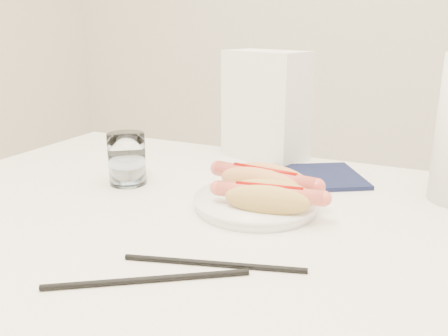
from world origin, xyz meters
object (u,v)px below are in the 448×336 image
at_px(plate, 256,204).
at_px(water_glass, 127,159).
at_px(table, 223,249).
at_px(hotdog_left, 264,181).
at_px(napkin_box, 266,106).
at_px(hotdog_right, 269,197).

relative_size(plate, water_glass, 2.04).
xyz_separation_m(table, water_glass, (-0.24, 0.07, 0.11)).
distance_m(hotdog_left, napkin_box, 0.30).
height_order(plate, water_glass, water_glass).
relative_size(table, water_glass, 12.12).
bearing_deg(table, napkin_box, 99.66).
distance_m(water_glass, napkin_box, 0.34).
height_order(table, hotdog_right, hotdog_right).
xyz_separation_m(table, plate, (0.04, 0.05, 0.07)).
distance_m(hotdog_right, napkin_box, 0.37).
xyz_separation_m(hotdog_right, napkin_box, (-0.13, 0.34, 0.08)).
bearing_deg(plate, water_glass, 176.74).
height_order(table, plate, plate).
bearing_deg(water_glass, plate, -3.26).
distance_m(table, hotdog_left, 0.13).
xyz_separation_m(table, hotdog_right, (0.07, 0.01, 0.10)).
distance_m(hotdog_left, hotdog_right, 0.07).
distance_m(hotdog_left, water_glass, 0.28).
bearing_deg(plate, hotdog_left, 79.80).
bearing_deg(hotdog_left, plate, -93.15).
xyz_separation_m(plate, water_glass, (-0.27, 0.02, 0.04)).
bearing_deg(water_glass, hotdog_right, -9.78).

